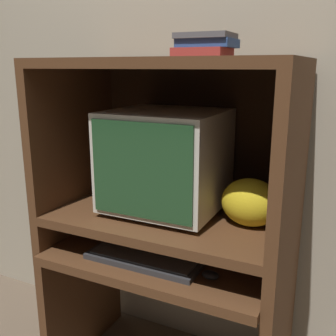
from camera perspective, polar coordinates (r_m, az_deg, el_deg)
wall_back at (r=1.79m, az=5.08°, el=12.73°), size 6.00×0.06×2.60m
desk_base at (r=1.73m, az=-0.36°, el=-18.99°), size 0.95×0.59×0.64m
desk_monitor_shelf at (r=1.60m, az=0.25°, el=-7.53°), size 0.95×0.56×0.15m
hutch_upper at (r=1.52m, az=0.81°, el=8.06°), size 0.95×0.56×0.59m
crt_monitor at (r=1.55m, az=-0.31°, el=1.16°), size 0.43×0.41×0.40m
keyboard at (r=1.53m, az=-3.45°, el=-12.95°), size 0.44×0.17×0.03m
mouse at (r=1.42m, az=6.17°, el=-15.16°), size 0.06×0.04×0.03m
snack_bag at (r=1.46m, az=11.88°, el=-4.91°), size 0.21×0.16×0.18m
book_stack at (r=1.49m, az=5.41°, el=17.24°), size 0.21×0.17×0.09m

